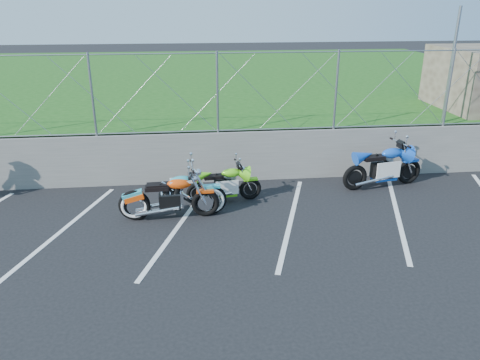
{
  "coord_description": "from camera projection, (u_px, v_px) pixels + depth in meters",
  "views": [
    {
      "loc": [
        0.3,
        -7.97,
        4.45
      ],
      "look_at": [
        1.32,
        1.3,
        0.84
      ],
      "focal_mm": 35.0,
      "sensor_mm": 36.0,
      "label": 1
    }
  ],
  "objects": [
    {
      "name": "parking_lines",
      "position": [
        236.0,
        222.0,
        10.01
      ],
      "size": [
        18.29,
        4.31,
        0.01
      ],
      "color": "silver",
      "rests_on": "ground"
    },
    {
      "name": "sportbike_green",
      "position": [
        225.0,
        186.0,
        10.87
      ],
      "size": [
        1.78,
        0.63,
        0.92
      ],
      "rotation": [
        0.0,
        0.0,
        0.12
      ],
      "color": "black",
      "rests_on": "ground"
    },
    {
      "name": "ground",
      "position": [
        179.0,
        248.0,
        8.96
      ],
      "size": [
        90.0,
        90.0,
        0.0
      ],
      "primitive_type": "plane",
      "color": "black",
      "rests_on": "ground"
    },
    {
      "name": "retaining_wall",
      "position": [
        180.0,
        158.0,
        11.97
      ],
      "size": [
        30.0,
        0.22,
        1.3
      ],
      "primitive_type": "cube",
      "color": "#60605B",
      "rests_on": "ground"
    },
    {
      "name": "sportbike_blue",
      "position": [
        384.0,
        168.0,
        11.71
      ],
      "size": [
        2.19,
        0.78,
        1.14
      ],
      "rotation": [
        0.0,
        0.0,
        0.18
      ],
      "color": "black",
      "rests_on": "ground"
    },
    {
      "name": "cruiser_turquoise",
      "position": [
        174.0,
        197.0,
        10.08
      ],
      "size": [
        2.34,
        0.74,
        1.16
      ],
      "rotation": [
        0.0,
        0.0,
        0.06
      ],
      "color": "black",
      "rests_on": "ground"
    },
    {
      "name": "naked_orange",
      "position": [
        172.0,
        199.0,
        10.02
      ],
      "size": [
        2.09,
        0.71,
        1.04
      ],
      "rotation": [
        0.0,
        0.0,
        0.02
      ],
      "color": "black",
      "rests_on": "ground"
    },
    {
      "name": "grass_field",
      "position": [
        182.0,
        89.0,
        21.24
      ],
      "size": [
        30.0,
        20.0,
        1.3
      ],
      "primitive_type": "cube",
      "color": "#194913",
      "rests_on": "ground"
    },
    {
      "name": "sign_pole",
      "position": [
        451.0,
        66.0,
        12.29
      ],
      "size": [
        0.08,
        0.08,
        3.0
      ],
      "primitive_type": "cylinder",
      "color": "gray",
      "rests_on": "grass_field"
    },
    {
      "name": "chain_link_fence",
      "position": [
        176.0,
        94.0,
        11.37
      ],
      "size": [
        28.0,
        0.03,
        2.0
      ],
      "color": "gray",
      "rests_on": "retaining_wall"
    }
  ]
}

